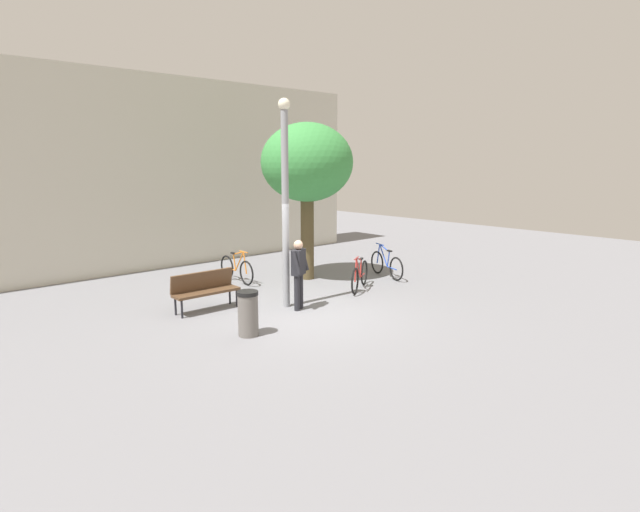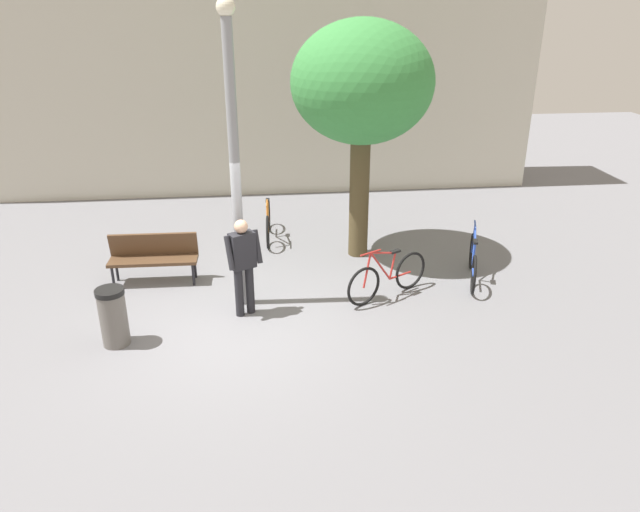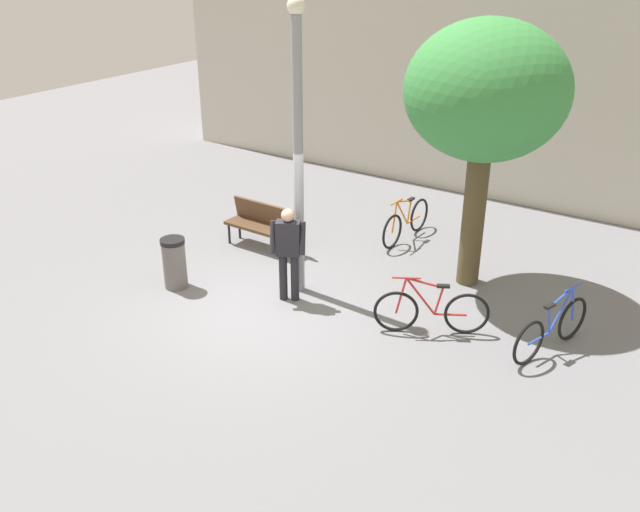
{
  "view_description": "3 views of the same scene",
  "coord_description": "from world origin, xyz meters",
  "px_view_note": "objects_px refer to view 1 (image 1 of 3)",
  "views": [
    {
      "loc": [
        -7.5,
        -8.64,
        3.5
      ],
      "look_at": [
        0.85,
        0.47,
        1.2
      ],
      "focal_mm": 28.96,
      "sensor_mm": 36.0,
      "label": 1
    },
    {
      "loc": [
        0.41,
        -8.44,
        4.86
      ],
      "look_at": [
        1.36,
        0.12,
        1.13
      ],
      "focal_mm": 33.44,
      "sensor_mm": 36.0,
      "label": 2
    },
    {
      "loc": [
        6.33,
        -7.93,
        5.75
      ],
      "look_at": [
        0.58,
        0.75,
        0.82
      ],
      "focal_mm": 38.52,
      "sensor_mm": 36.0,
      "label": 3
    }
  ],
  "objects_px": {
    "bicycle_orange": "(237,269)",
    "bicycle_blue": "(386,265)",
    "trash_bin": "(248,313)",
    "park_bench": "(205,288)",
    "person_by_lamppost": "(299,270)",
    "lamppost": "(285,197)",
    "bicycle_red": "(360,276)",
    "plaza_tree": "(307,164)"
  },
  "relations": [
    {
      "from": "bicycle_orange",
      "to": "bicycle_blue",
      "type": "height_order",
      "value": "same"
    },
    {
      "from": "bicycle_blue",
      "to": "trash_bin",
      "type": "distance_m",
      "value": 6.38
    },
    {
      "from": "park_bench",
      "to": "trash_bin",
      "type": "distance_m",
      "value": 2.22
    },
    {
      "from": "bicycle_blue",
      "to": "person_by_lamppost",
      "type": "bearing_deg",
      "value": -168.37
    },
    {
      "from": "trash_bin",
      "to": "park_bench",
      "type": "bearing_deg",
      "value": 82.46
    },
    {
      "from": "bicycle_orange",
      "to": "park_bench",
      "type": "bearing_deg",
      "value": -138.26
    },
    {
      "from": "lamppost",
      "to": "person_by_lamppost",
      "type": "relative_size",
      "value": 2.93
    },
    {
      "from": "lamppost",
      "to": "trash_bin",
      "type": "height_order",
      "value": "lamppost"
    },
    {
      "from": "person_by_lamppost",
      "to": "park_bench",
      "type": "height_order",
      "value": "person_by_lamppost"
    },
    {
      "from": "person_by_lamppost",
      "to": "bicycle_orange",
      "type": "bearing_deg",
      "value": 81.74
    },
    {
      "from": "park_bench",
      "to": "person_by_lamppost",
      "type": "bearing_deg",
      "value": -41.22
    },
    {
      "from": "bicycle_blue",
      "to": "bicycle_orange",
      "type": "bearing_deg",
      "value": 145.87
    },
    {
      "from": "park_bench",
      "to": "bicycle_red",
      "type": "relative_size",
      "value": 1.01
    },
    {
      "from": "person_by_lamppost",
      "to": "trash_bin",
      "type": "height_order",
      "value": "person_by_lamppost"
    },
    {
      "from": "lamppost",
      "to": "person_by_lamppost",
      "type": "height_order",
      "value": "lamppost"
    },
    {
      "from": "plaza_tree",
      "to": "bicycle_orange",
      "type": "bearing_deg",
      "value": 149.32
    },
    {
      "from": "bicycle_orange",
      "to": "bicycle_red",
      "type": "relative_size",
      "value": 1.14
    },
    {
      "from": "plaza_tree",
      "to": "bicycle_orange",
      "type": "height_order",
      "value": "plaza_tree"
    },
    {
      "from": "plaza_tree",
      "to": "bicycle_blue",
      "type": "relative_size",
      "value": 2.64
    },
    {
      "from": "person_by_lamppost",
      "to": "park_bench",
      "type": "relative_size",
      "value": 1.04
    },
    {
      "from": "lamppost",
      "to": "plaza_tree",
      "type": "xyz_separation_m",
      "value": [
        2.36,
        1.92,
        0.73
      ]
    },
    {
      "from": "park_bench",
      "to": "trash_bin",
      "type": "xyz_separation_m",
      "value": [
        -0.29,
        -2.2,
        -0.08
      ]
    },
    {
      "from": "person_by_lamppost",
      "to": "bicycle_orange",
      "type": "distance_m",
      "value": 3.48
    },
    {
      "from": "bicycle_orange",
      "to": "trash_bin",
      "type": "height_order",
      "value": "bicycle_orange"
    },
    {
      "from": "park_bench",
      "to": "bicycle_blue",
      "type": "distance_m",
      "value": 5.92
    },
    {
      "from": "bicycle_orange",
      "to": "bicycle_red",
      "type": "height_order",
      "value": "same"
    },
    {
      "from": "park_bench",
      "to": "bicycle_orange",
      "type": "distance_m",
      "value": 2.9
    },
    {
      "from": "plaza_tree",
      "to": "bicycle_red",
      "type": "distance_m",
      "value": 3.6
    },
    {
      "from": "lamppost",
      "to": "park_bench",
      "type": "distance_m",
      "value": 2.86
    },
    {
      "from": "park_bench",
      "to": "trash_bin",
      "type": "bearing_deg",
      "value": -97.54
    },
    {
      "from": "lamppost",
      "to": "bicycle_orange",
      "type": "height_order",
      "value": "lamppost"
    },
    {
      "from": "lamppost",
      "to": "bicycle_blue",
      "type": "xyz_separation_m",
      "value": [
        4.27,
        0.47,
        -2.28
      ]
    },
    {
      "from": "lamppost",
      "to": "bicycle_blue",
      "type": "distance_m",
      "value": 4.86
    },
    {
      "from": "lamppost",
      "to": "bicycle_blue",
      "type": "height_order",
      "value": "lamppost"
    },
    {
      "from": "person_by_lamppost",
      "to": "park_bench",
      "type": "distance_m",
      "value": 2.26
    },
    {
      "from": "bicycle_orange",
      "to": "bicycle_blue",
      "type": "bearing_deg",
      "value": -34.13
    },
    {
      "from": "lamppost",
      "to": "bicycle_blue",
      "type": "relative_size",
      "value": 2.82
    },
    {
      "from": "bicycle_red",
      "to": "plaza_tree",
      "type": "bearing_deg",
      "value": 95.32
    },
    {
      "from": "plaza_tree",
      "to": "bicycle_red",
      "type": "bearing_deg",
      "value": -84.68
    },
    {
      "from": "person_by_lamppost",
      "to": "bicycle_blue",
      "type": "xyz_separation_m",
      "value": [
        4.21,
        0.87,
        -0.58
      ]
    },
    {
      "from": "plaza_tree",
      "to": "trash_bin",
      "type": "height_order",
      "value": "plaza_tree"
    },
    {
      "from": "park_bench",
      "to": "bicycle_red",
      "type": "bearing_deg",
      "value": -15.0
    }
  ]
}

